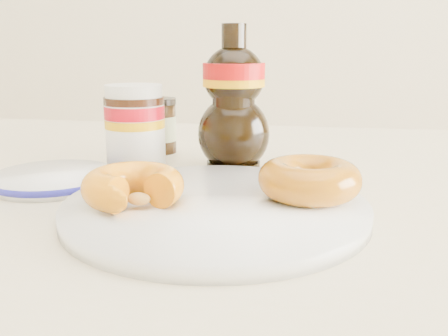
% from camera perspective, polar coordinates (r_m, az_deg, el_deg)
% --- Properties ---
extents(dining_table, '(1.40, 0.90, 0.75)m').
position_cam_1_polar(dining_table, '(0.61, 3.60, -9.48)').
color(dining_table, beige).
rests_on(dining_table, ground).
extents(plate, '(0.29, 0.29, 0.01)m').
position_cam_1_polar(plate, '(0.48, -0.98, -4.56)').
color(plate, white).
rests_on(plate, dining_table).
extents(donut_bitten, '(0.12, 0.12, 0.03)m').
position_cam_1_polar(donut_bitten, '(0.48, -10.33, -2.06)').
color(donut_bitten, orange).
rests_on(donut_bitten, plate).
extents(donut_whole, '(0.13, 0.13, 0.04)m').
position_cam_1_polar(donut_whole, '(0.49, 9.75, -1.27)').
color(donut_whole, '#925B09').
rests_on(donut_whole, plate).
extents(nutella_jar, '(0.08, 0.08, 0.11)m').
position_cam_1_polar(nutella_jar, '(0.67, -10.13, 4.99)').
color(nutella_jar, white).
rests_on(nutella_jar, dining_table).
extents(syrup_bottle, '(0.10, 0.09, 0.19)m').
position_cam_1_polar(syrup_bottle, '(0.66, 1.11, 8.05)').
color(syrup_bottle, black).
rests_on(syrup_bottle, dining_table).
extents(dark_jar, '(0.05, 0.05, 0.08)m').
position_cam_1_polar(dark_jar, '(0.76, -7.41, 4.77)').
color(dark_jar, black).
rests_on(dark_jar, dining_table).
extents(blue_rim_saucer, '(0.14, 0.14, 0.01)m').
position_cam_1_polar(blue_rim_saucer, '(0.62, -18.91, -1.10)').
color(blue_rim_saucer, white).
rests_on(blue_rim_saucer, dining_table).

